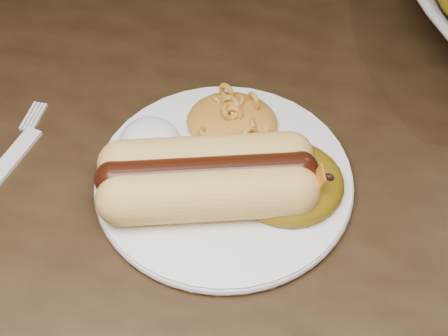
# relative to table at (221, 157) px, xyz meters

# --- Properties ---
(table) EXTENTS (1.60, 0.90, 0.75)m
(table) POSITION_rel_table_xyz_m (0.00, 0.00, 0.00)
(table) COLOR black
(table) RESTS_ON floor
(plate) EXTENTS (0.27, 0.27, 0.01)m
(plate) POSITION_rel_table_xyz_m (0.03, -0.11, 0.10)
(plate) COLOR white
(plate) RESTS_ON table
(hotdog) EXTENTS (0.15, 0.11, 0.04)m
(hotdog) POSITION_rel_table_xyz_m (0.02, -0.13, 0.13)
(hotdog) COLOR #FDE067
(hotdog) RESTS_ON plate
(mac_and_cheese) EXTENTS (0.11, 0.10, 0.03)m
(mac_and_cheese) POSITION_rel_table_xyz_m (0.02, -0.05, 0.12)
(mac_and_cheese) COLOR gold
(mac_and_cheese) RESTS_ON plate
(sour_cream) EXTENTS (0.07, 0.07, 0.03)m
(sour_cream) POSITION_rel_table_xyz_m (-0.04, -0.09, 0.12)
(sour_cream) COLOR white
(sour_cream) RESTS_ON plate
(taco_salad) EXTENTS (0.09, 0.09, 0.04)m
(taco_salad) POSITION_rel_table_xyz_m (0.08, -0.10, 0.12)
(taco_salad) COLOR #BF5808
(taco_salad) RESTS_ON plate
(fork) EXTENTS (0.04, 0.13, 0.00)m
(fork) POSITION_rel_table_xyz_m (-0.16, -0.14, 0.09)
(fork) COLOR silver
(fork) RESTS_ON table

